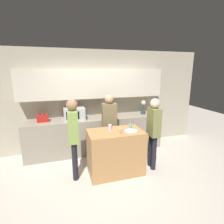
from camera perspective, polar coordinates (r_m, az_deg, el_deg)
ground_plane at (r=3.80m, az=-0.37°, el=-21.23°), size 14.00×14.00×0.00m
back_wall at (r=4.78m, az=-6.08°, el=5.89°), size 6.40×0.40×2.70m
back_counter at (r=4.78m, az=-5.14°, el=-7.31°), size 3.60×0.62×0.94m
kitchen_island at (r=3.81m, az=1.11°, el=-12.90°), size 1.14×0.68×0.94m
microwave at (r=4.54m, az=-12.23°, el=-0.52°), size 0.52×0.39×0.30m
toaster at (r=4.57m, az=-21.69°, el=-1.88°), size 0.26×0.16×0.18m
potted_plant at (r=5.05m, az=10.18°, el=1.55°), size 0.14×0.14×0.40m
bottle_0 at (r=4.70m, az=-1.91°, el=-0.37°), size 0.08×0.08×0.26m
bottle_1 at (r=4.73m, az=-0.79°, el=-0.34°), size 0.07×0.07×0.25m
bottle_2 at (r=4.64m, az=0.76°, el=-0.42°), size 0.07×0.07×0.29m
plate_on_island at (r=3.65m, az=6.23°, el=-6.12°), size 0.26×0.26×0.01m
cup_0 at (r=3.71m, az=-0.70°, el=-4.90°), size 0.07×0.07×0.11m
cup_1 at (r=3.80m, az=6.03°, el=-4.51°), size 0.06×0.06×0.11m
cup_2 at (r=3.46m, az=2.65°, el=-6.31°), size 0.08×0.08×0.11m
person_left at (r=3.91m, az=13.41°, el=-5.13°), size 0.21×0.35×1.59m
person_center at (r=4.17m, az=-0.90°, el=-3.21°), size 0.35×0.21×1.62m
person_right at (r=3.51m, az=-12.50°, el=-6.72°), size 0.21×0.35×1.63m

